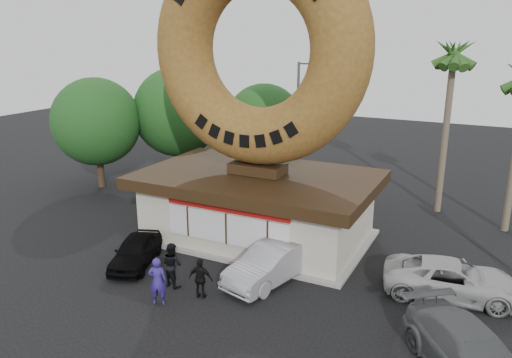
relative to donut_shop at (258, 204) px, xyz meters
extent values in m
plane|color=black|center=(0.00, -5.98, -1.77)|extent=(90.00, 90.00, 0.00)
cube|color=beige|center=(0.00, 0.02, -0.27)|extent=(10.00, 6.00, 3.00)
cube|color=#999993|center=(0.00, 0.02, -1.69)|extent=(10.60, 6.60, 0.15)
cube|color=#3F3F3F|center=(0.00, 0.02, 1.28)|extent=(10.00, 6.00, 0.10)
cube|color=black|center=(0.00, 0.02, 1.23)|extent=(11.20, 7.20, 0.55)
cube|color=silver|center=(0.00, -3.03, -0.22)|extent=(6.00, 0.12, 1.40)
cube|color=#9F110D|center=(0.00, -3.05, 0.78)|extent=(6.00, 0.10, 0.45)
cube|color=black|center=(0.00, 0.02, 1.78)|extent=(2.60, 1.40, 0.50)
torus|color=olive|center=(0.00, 0.02, 7.28)|extent=(10.48, 2.67, 10.48)
cylinder|color=#473321|center=(-9.50, 7.02, -0.12)|extent=(0.44, 0.44, 3.30)
sphere|color=#214E1C|center=(-9.50, 7.02, 2.88)|extent=(6.00, 6.00, 6.00)
cylinder|color=#473321|center=(-4.00, 9.02, -0.34)|extent=(0.44, 0.44, 2.86)
sphere|color=#214E1C|center=(-4.00, 9.02, 2.26)|extent=(5.20, 5.20, 5.20)
cylinder|color=#473321|center=(-13.00, 3.02, -0.23)|extent=(0.44, 0.44, 3.08)
sphere|color=#214E1C|center=(-13.00, 3.02, 2.57)|extent=(5.60, 5.60, 5.60)
cylinder|color=#726651|center=(7.50, 8.02, 2.73)|extent=(0.36, 0.36, 9.00)
cylinder|color=#59595E|center=(-2.00, 10.02, 2.23)|extent=(0.18, 0.18, 8.00)
cylinder|color=#59595E|center=(-1.10, 10.02, 6.13)|extent=(1.80, 0.12, 0.12)
cube|color=#59595E|center=(-0.20, 10.02, 6.08)|extent=(0.45, 0.20, 0.12)
imported|color=navy|center=(-0.48, -7.37, -0.82)|extent=(0.81, 0.69, 1.89)
imported|color=black|center=(-0.86, -5.95, -0.85)|extent=(1.03, 0.89, 1.83)
imported|color=black|center=(0.70, -6.26, -0.96)|extent=(1.00, 0.56, 1.61)
imported|color=black|center=(-3.41, -5.11, -1.12)|extent=(2.71, 4.06, 1.28)
imported|color=#A3A3A8|center=(2.51, -3.77, -1.00)|extent=(2.71, 4.88, 1.52)
imported|color=#575A5C|center=(10.26, -6.71, -1.00)|extent=(4.96, 5.52, 1.54)
imported|color=#B9B9B9|center=(9.28, -1.86, -1.05)|extent=(5.47, 3.14, 1.44)
camera|label=1|loc=(10.23, -20.63, 8.01)|focal=35.00mm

